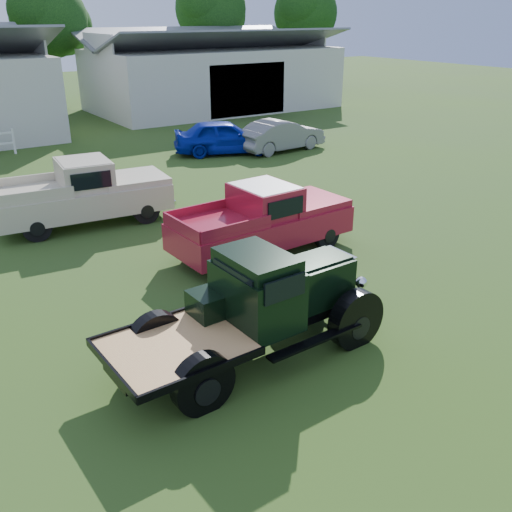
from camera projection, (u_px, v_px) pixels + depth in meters
ground at (279, 320)px, 12.52m from camera, size 120.00×120.00×0.00m
shed_right at (213, 70)px, 39.28m from camera, size 16.80×9.20×5.20m
tree_c at (52, 40)px, 38.48m from camera, size 5.40×5.40×9.00m
tree_d at (211, 29)px, 45.73m from camera, size 6.00×6.00×10.00m
tree_e at (305, 31)px, 48.42m from camera, size 5.70×5.70×9.50m
vintage_flatbed at (252, 307)px, 10.78m from camera, size 5.51×2.33×2.16m
red_pickup at (262, 219)px, 15.70m from camera, size 5.42×2.27×1.95m
white_pickup at (83, 193)px, 17.86m from camera, size 5.66×2.67×2.01m
misc_car_blue at (224, 137)px, 26.98m from camera, size 5.07×3.57×1.60m
misc_car_grey at (281, 135)px, 27.62m from camera, size 4.61×1.89×1.49m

